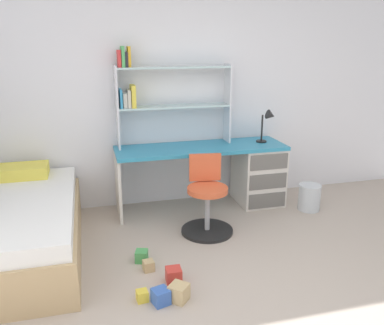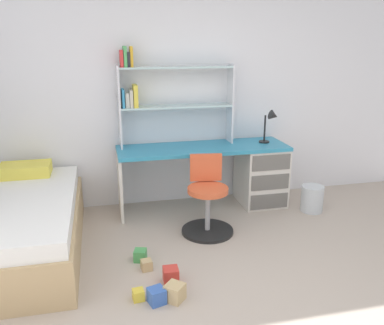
% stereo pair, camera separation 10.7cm
% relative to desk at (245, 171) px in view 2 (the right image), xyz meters
% --- Properties ---
extents(ground_plane, '(5.78, 5.72, 0.02)m').
position_rel_desk_xyz_m(ground_plane, '(-0.54, -2.05, -0.42)').
color(ground_plane, '#B2A393').
extents(room_shell, '(5.78, 5.72, 2.63)m').
position_rel_desk_xyz_m(room_shell, '(-1.75, -0.85, 0.91)').
color(room_shell, silver).
rests_on(room_shell, ground_plane).
extents(desk, '(1.89, 0.57, 0.72)m').
position_rel_desk_xyz_m(desk, '(0.00, 0.00, 0.00)').
color(desk, teal).
rests_on(desk, ground_plane).
extents(bookshelf_hutch, '(1.26, 0.22, 1.07)m').
position_rel_desk_xyz_m(bookshelf_hutch, '(-0.93, 0.17, 0.93)').
color(bookshelf_hutch, silver).
rests_on(bookshelf_hutch, desk).
extents(desk_lamp, '(0.20, 0.16, 0.38)m').
position_rel_desk_xyz_m(desk_lamp, '(0.29, -0.01, 0.57)').
color(desk_lamp, black).
rests_on(desk_lamp, desk).
extents(swivel_chair, '(0.52, 0.52, 0.77)m').
position_rel_desk_xyz_m(swivel_chair, '(-0.61, -0.60, -0.11)').
color(swivel_chair, black).
rests_on(swivel_chair, ground_plane).
extents(bed_platform, '(1.07, 1.89, 0.64)m').
position_rel_desk_xyz_m(bed_platform, '(-2.38, -0.64, -0.15)').
color(bed_platform, tan).
rests_on(bed_platform, ground_plane).
extents(waste_bin, '(0.25, 0.25, 0.30)m').
position_rel_desk_xyz_m(waste_bin, '(0.67, -0.38, -0.26)').
color(waste_bin, silver).
rests_on(waste_bin, ground_plane).
extents(toy_block_natural_0, '(0.10, 0.10, 0.09)m').
position_rel_desk_xyz_m(toy_block_natural_0, '(-1.30, -1.19, -0.36)').
color(toy_block_natural_0, tan).
rests_on(toy_block_natural_0, ground_plane).
extents(toy_block_blue_1, '(0.14, 0.14, 0.12)m').
position_rel_desk_xyz_m(toy_block_blue_1, '(-1.28, -1.65, -0.35)').
color(toy_block_blue_1, '#3860B7').
rests_on(toy_block_blue_1, ground_plane).
extents(toy_block_red_2, '(0.12, 0.12, 0.12)m').
position_rel_desk_xyz_m(toy_block_red_2, '(-1.13, -1.41, -0.35)').
color(toy_block_red_2, red).
rests_on(toy_block_red_2, ground_plane).
extents(toy_block_green_3, '(0.13, 0.13, 0.10)m').
position_rel_desk_xyz_m(toy_block_green_3, '(-1.33, -1.03, -0.36)').
color(toy_block_green_3, '#479E51').
rests_on(toy_block_green_3, ground_plane).
extents(toy_block_yellow_4, '(0.09, 0.09, 0.08)m').
position_rel_desk_xyz_m(toy_block_yellow_4, '(-1.41, -1.59, -0.37)').
color(toy_block_yellow_4, gold).
rests_on(toy_block_yellow_4, ground_plane).
extents(toy_block_natural_5, '(0.18, 0.18, 0.13)m').
position_rel_desk_xyz_m(toy_block_natural_5, '(-1.14, -1.65, -0.34)').
color(toy_block_natural_5, tan).
rests_on(toy_block_natural_5, ground_plane).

